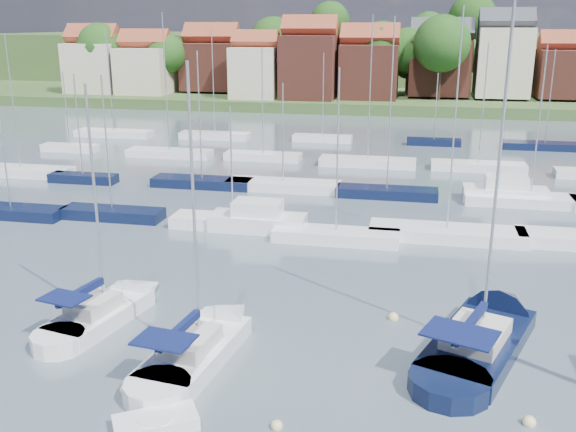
# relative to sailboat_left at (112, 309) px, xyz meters

# --- Properties ---
(ground) EXTENTS (260.00, 260.00, 0.00)m
(ground) POSITION_rel_sailboat_left_xyz_m (9.28, 35.48, -0.37)
(ground) COLOR #45525E
(ground) RESTS_ON ground
(sailboat_left) EXTENTS (4.36, 9.78, 12.97)m
(sailboat_left) POSITION_rel_sailboat_left_xyz_m (0.00, 0.00, 0.00)
(sailboat_left) COLOR white
(sailboat_left) RESTS_ON ground
(sailboat_centre) EXTENTS (4.10, 10.80, 14.36)m
(sailboat_centre) POSITION_rel_sailboat_left_xyz_m (5.97, -2.43, -0.01)
(sailboat_centre) COLOR white
(sailboat_centre) RESTS_ON ground
(sailboat_navy) EXTENTS (7.74, 13.30, 17.84)m
(sailboat_navy) POSITION_rel_sailboat_left_xyz_m (19.02, 1.42, -0.02)
(sailboat_navy) COLOR black
(sailboat_navy) RESTS_ON ground
(tender) EXTENTS (3.40, 2.86, 0.67)m
(tender) POSITION_rel_sailboat_left_xyz_m (6.06, -8.71, -0.11)
(tender) COLOR white
(tender) RESTS_ON ground
(buoy_c) EXTENTS (0.43, 0.43, 0.43)m
(buoy_c) POSITION_rel_sailboat_left_xyz_m (3.81, -6.59, -0.37)
(buoy_c) COLOR beige
(buoy_c) RESTS_ON ground
(buoy_d) EXTENTS (0.46, 0.46, 0.46)m
(buoy_d) POSITION_rel_sailboat_left_xyz_m (10.51, -7.77, -0.37)
(buoy_d) COLOR beige
(buoy_d) RESTS_ON ground
(buoy_e) EXTENTS (0.55, 0.55, 0.55)m
(buoy_e) POSITION_rel_sailboat_left_xyz_m (14.41, 2.47, -0.37)
(buoy_e) COLOR beige
(buoy_e) RESTS_ON ground
(buoy_f) EXTENTS (0.53, 0.53, 0.53)m
(buoy_f) POSITION_rel_sailboat_left_xyz_m (19.87, -5.64, -0.37)
(buoy_f) COLOR beige
(buoy_f) RESTS_ON ground
(marina_field) EXTENTS (79.62, 41.41, 15.93)m
(marina_field) POSITION_rel_sailboat_left_xyz_m (11.19, 30.63, 0.07)
(marina_field) COLOR white
(marina_field) RESTS_ON ground
(far_shore_town) EXTENTS (212.46, 90.00, 22.27)m
(far_shore_town) POSITION_rel_sailboat_left_xyz_m (11.51, 128.15, 4.24)
(far_shore_town) COLOR #40592C
(far_shore_town) RESTS_ON ground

